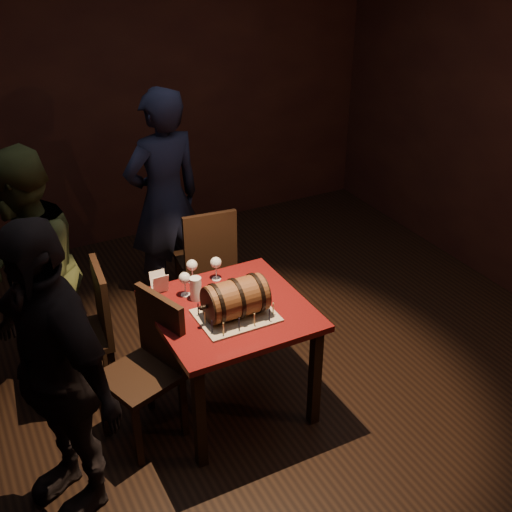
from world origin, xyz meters
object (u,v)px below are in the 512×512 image
wine_glass_left (185,279)px  chair_back (207,257)px  person_left_rear (31,274)px  pint_of_ale (196,289)px  chair_left_front (150,361)px  person_back (165,201)px  pub_table (231,323)px  chair_left_rear (89,327)px  person_left_front (54,373)px  barrel_cake (235,299)px  wine_glass_right (216,264)px  wine_glass_mid (192,266)px

wine_glass_left → chair_back: size_ratio=0.17×
chair_back → person_left_rear: size_ratio=0.57×
pint_of_ale → chair_back: size_ratio=0.16×
chair_left_front → person_back: 1.54m
pint_of_ale → chair_back: 0.98m
chair_back → pub_table: bearing=-105.6°
chair_back → chair_left_rear: same height
chair_left_rear → person_left_front: bearing=-113.3°
barrel_cake → pub_table: bearing=83.4°
wine_glass_right → chair_back: chair_back is taller
person_back → chair_left_rear: bearing=35.3°
chair_left_rear → person_left_front: person_left_front is taller
pint_of_ale → person_left_front: (-0.94, -0.44, 0.03)m
pub_table → pint_of_ale: pint_of_ale is taller
wine_glass_left → wine_glass_right: same height
pub_table → wine_glass_mid: bearing=103.0°
pint_of_ale → chair_left_front: chair_left_front is taller
wine_glass_right → chair_back: size_ratio=0.17×
person_left_front → chair_back: bearing=112.9°
barrel_cake → wine_glass_left: bearing=116.4°
wine_glass_right → chair_back: bearing=71.8°
wine_glass_right → person_back: 1.05m
wine_glass_left → person_left_front: person_left_front is taller
wine_glass_right → pub_table: bearing=-100.4°
barrel_cake → chair_left_rear: size_ratio=0.44×
barrel_cake → wine_glass_right: 0.44m
pub_table → chair_back: bearing=74.4°
barrel_cake → chair_left_front: bearing=166.4°
pub_table → person_left_rear: bearing=139.9°
person_left_front → chair_left_rear: bearing=136.8°
pub_table → person_back: (0.11, 1.38, 0.24)m
barrel_cake → wine_glass_mid: barrel_cake is taller
chair_left_front → person_left_front: (-0.57, -0.28, 0.33)m
barrel_cake → chair_left_rear: (-0.73, 0.63, -0.35)m
pub_table → chair_left_front: 0.53m
wine_glass_mid → chair_left_front: (-0.43, -0.35, -0.34)m
pint_of_ale → wine_glass_left: bearing=120.4°
wine_glass_left → pint_of_ale: (0.04, -0.07, -0.05)m
wine_glass_mid → wine_glass_left: bearing=-128.6°
pint_of_ale → chair_left_rear: chair_left_rear is taller
barrel_cake → wine_glass_left: barrel_cake is taller
wine_glass_right → chair_left_rear: bearing=166.7°
pub_table → person_left_rear: person_left_rear is taller
wine_glass_left → wine_glass_right: (0.25, 0.09, 0.00)m
barrel_cake → chair_left_front: barrel_cake is taller
wine_glass_left → wine_glass_mid: 0.16m
person_back → person_left_front: (-1.19, -1.64, -0.03)m
wine_glass_left → wine_glass_mid: same height
pint_of_ale → chair_back: chair_back is taller
chair_back → person_back: 0.55m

